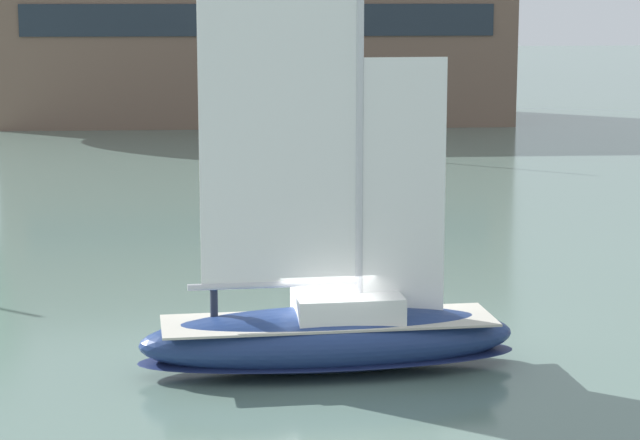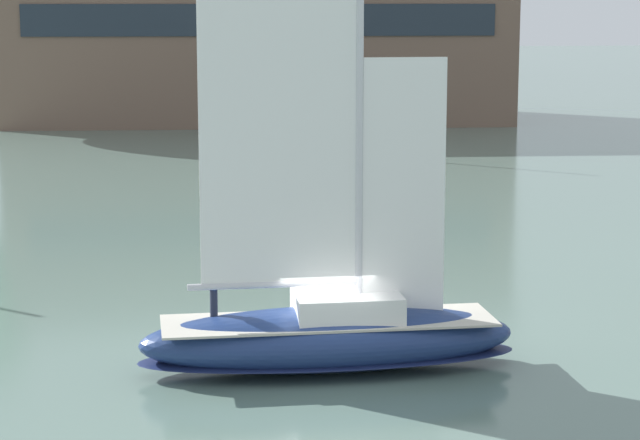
{
  "view_description": "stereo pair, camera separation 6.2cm",
  "coord_description": "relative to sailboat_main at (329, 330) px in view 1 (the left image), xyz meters",
  "views": [
    {
      "loc": [
        -2.58,
        -31.27,
        9.71
      ],
      "look_at": [
        0.0,
        3.0,
        3.44
      ],
      "focal_mm": 70.0,
      "sensor_mm": 36.0,
      "label": 1
    },
    {
      "loc": [
        -2.52,
        -31.28,
        9.71
      ],
      "look_at": [
        0.0,
        3.0,
        3.44
      ],
      "focal_mm": 70.0,
      "sensor_mm": 36.0,
      "label": 2
    }
  ],
  "objects": [
    {
      "name": "ground_plane",
      "position": [
        -0.01,
        -0.0,
        -1.08
      ],
      "size": [
        400.0,
        400.0,
        0.0
      ],
      "primitive_type": "plane",
      "color": "slate"
    },
    {
      "name": "sailboat_moored_mid_channel",
      "position": [
        0.62,
        47.56,
        -0.26
      ],
      "size": [
        4.4,
        9.16,
        12.14
      ],
      "color": "#194C47",
      "rests_on": "ground"
    },
    {
      "name": "sailboat_main",
      "position": [
        0.0,
        0.0,
        0.0
      ],
      "size": [
        10.11,
        3.52,
        13.65
      ],
      "color": "navy",
      "rests_on": "ground"
    },
    {
      "name": "waterfront_building",
      "position": [
        -0.17,
        65.79,
        6.41
      ],
      "size": [
        38.78,
        15.37,
        14.9
      ],
      "color": "brown",
      "rests_on": "ground"
    }
  ]
}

